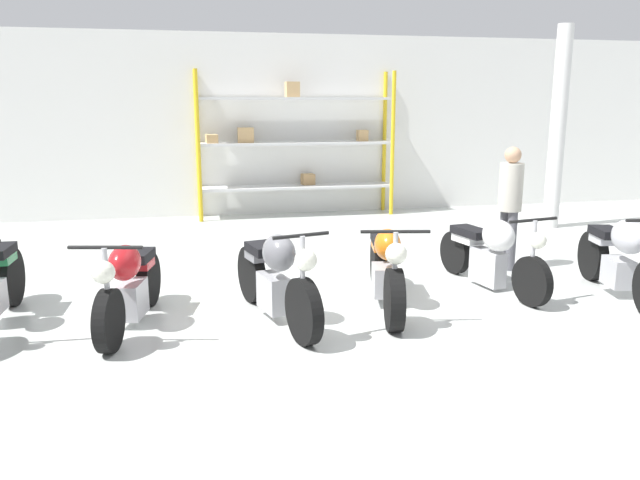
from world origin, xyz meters
The scene contains 10 objects.
ground_plane centered at (0.00, 0.00, 0.00)m, with size 30.00×30.00×0.00m, color silver.
back_wall centered at (0.00, 6.24, 1.80)m, with size 30.00×0.08×3.60m.
shelving_rack centered at (0.61, 5.88, 1.50)m, with size 3.94×0.63×2.87m.
support_pillar centered at (5.07, 3.71, 1.80)m, with size 0.28×0.28×3.60m.
motorcycle_red centered at (-2.11, -0.16, 0.46)m, with size 0.73×1.95×1.00m.
motorcycle_grey centered at (-0.62, -0.31, 0.49)m, with size 0.76×2.07×1.07m.
motorcycle_orange centered at (0.66, -0.07, 0.45)m, with size 0.77×2.17×1.03m.
motorcycle_white centered at (2.14, 0.34, 0.46)m, with size 0.71×2.06×1.00m.
motorcycle_silver centered at (3.48, -0.32, 0.50)m, with size 0.75×2.10×1.07m.
person_browsing centered at (2.81, 1.16, 0.99)m, with size 0.36×0.36×1.69m.
Camera 1 is at (-1.46, -6.54, 2.28)m, focal length 35.00 mm.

